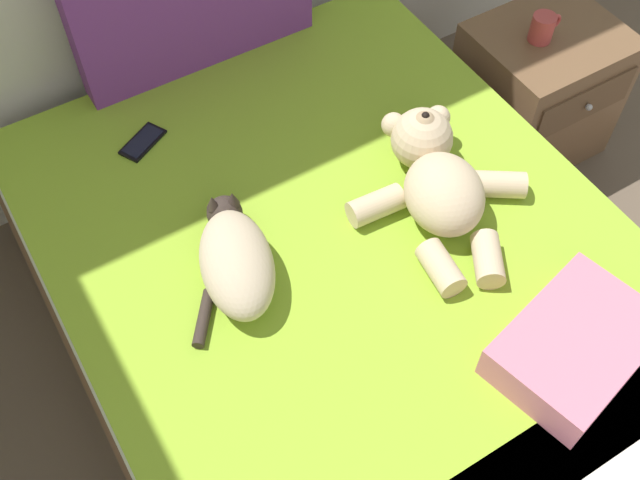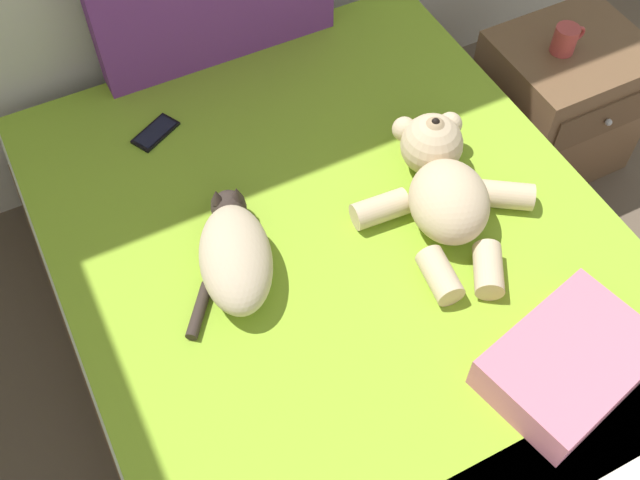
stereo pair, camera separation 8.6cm
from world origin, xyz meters
The scene contains 8 objects.
bed centered at (1.36, 3.06, 0.25)m, with size 1.55×1.94×0.52m.
patterned_cushion centered at (1.37, 3.97, 0.73)m, with size 0.79×0.10×0.43m.
cat centered at (1.07, 3.14, 0.59)m, with size 0.34×0.42×0.15m.
teddy_bear centered at (1.67, 3.08, 0.60)m, with size 0.51×0.61×0.20m.
cell_phone centered at (1.04, 3.71, 0.52)m, with size 0.16×0.13×0.01m.
throw_pillow centered at (1.66, 2.50, 0.57)m, with size 0.40×0.28×0.11m, color #D1728C.
nightstand centered at (2.44, 3.44, 0.26)m, with size 0.49×0.46×0.53m.
mug centered at (2.38, 3.44, 0.57)m, with size 0.12×0.08×0.09m.
Camera 1 is at (0.69, 2.09, 2.22)m, focal length 42.41 mm.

